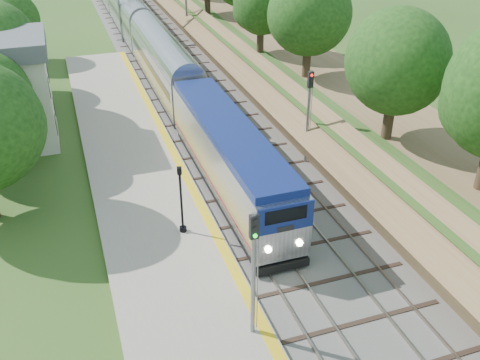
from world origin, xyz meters
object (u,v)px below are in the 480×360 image
object	(u,v)px
lamppost_far	(181,204)
signal_platform	(254,262)
signal_farside	(309,108)
train	(119,2)

from	to	relation	value
lamppost_far	signal_platform	xyz separation A→B (m)	(1.08, -8.30, 1.98)
signal_platform	signal_farside	bearing A→B (deg)	57.22
signal_platform	train	bearing A→B (deg)	87.31
train	lamppost_far	size ratio (longest dim) A/B	29.40
lamppost_far	signal_farside	distance (m)	11.90
signal_platform	signal_farside	size ratio (longest dim) A/B	0.93
lamppost_far	signal_platform	world-z (taller)	signal_platform
train	signal_farside	world-z (taller)	signal_farside
signal_farside	signal_platform	bearing A→B (deg)	-122.78
train	signal_platform	world-z (taller)	signal_platform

